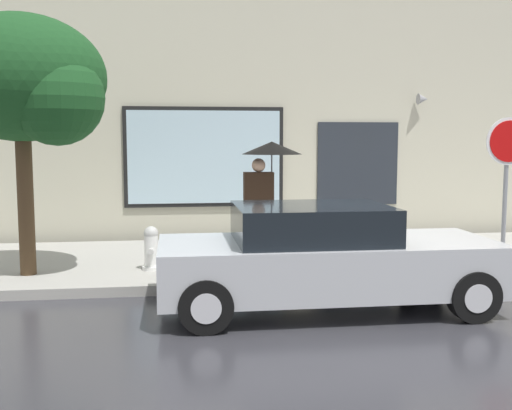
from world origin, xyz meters
TOP-DOWN VIEW (x-y plane):
  - ground_plane at (0.00, 0.00)m, footprint 60.00×60.00m
  - sidewalk at (0.00, 3.00)m, footprint 20.00×4.00m
  - building_facade at (-0.01, 5.50)m, footprint 20.00×0.67m
  - parked_car at (-0.24, 0.03)m, footprint 4.36×1.81m
  - fire_hydrant at (-2.55, 2.11)m, footprint 0.30×0.44m
  - pedestrian_with_umbrella at (-0.56, 2.85)m, footprint 1.05×1.05m
  - street_tree at (-4.31, 1.95)m, footprint 2.53×2.15m
  - stop_sign at (3.12, 1.52)m, footprint 0.76×0.10m

SIDE VIEW (x-z plane):
  - ground_plane at x=0.00m, z-range 0.00..0.00m
  - sidewalk at x=0.00m, z-range 0.00..0.15m
  - fire_hydrant at x=-2.55m, z-range 0.14..0.84m
  - parked_car at x=-0.24m, z-range -0.01..1.37m
  - pedestrian_with_umbrella at x=-0.56m, z-range 0.76..2.80m
  - stop_sign at x=3.12m, z-range 0.65..3.07m
  - street_tree at x=-4.31m, z-range 1.09..5.03m
  - building_facade at x=-0.01m, z-range -0.02..6.98m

